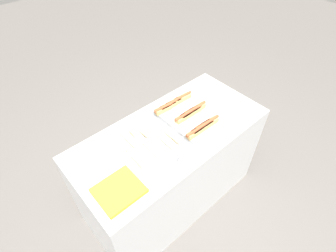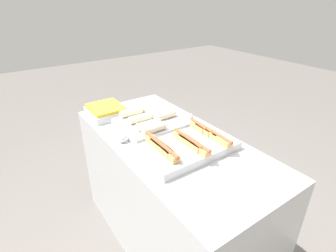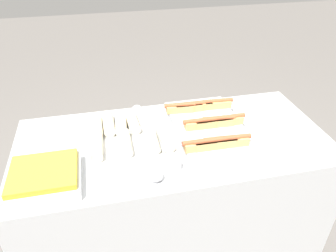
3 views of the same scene
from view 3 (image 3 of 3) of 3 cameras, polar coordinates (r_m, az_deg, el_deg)
name	(u,v)px [view 3 (image 3 of 3)]	position (r m, az deg, el deg)	size (l,w,h in m)	color
counter	(173,205)	(1.83, 0.83, -13.55)	(1.47, 0.68, 0.87)	silver
tray_hotdogs	(209,128)	(1.57, 7.09, -0.37)	(0.36, 0.54, 0.10)	silver
tray_wraps	(129,138)	(1.49, -6.89, -2.15)	(0.37, 0.44, 0.10)	silver
tray_side_front	(45,177)	(1.37, -20.71, -8.37)	(0.28, 0.25, 0.07)	silver
serving_spoon_near	(154,176)	(1.31, -2.49, -8.67)	(0.23, 0.06, 0.06)	silver
serving_spoon_far	(135,111)	(1.72, -5.73, 2.64)	(0.23, 0.06, 0.06)	silver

